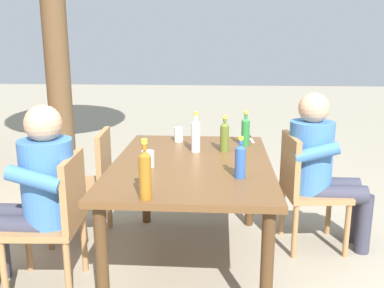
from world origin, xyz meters
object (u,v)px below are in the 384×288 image
object	(u,v)px
bottle_olive	(225,136)
person_in_plaid_shirt	(321,164)
chair_near_right	(305,185)
bottle_clear	(196,135)
chair_far_right	(89,180)
person_in_white_shirt	(36,190)
chair_far_left	(56,215)
bottle_blue	(240,160)
bottle_green	(246,131)
bottle_amber	(145,173)
table_knife	(251,138)
dining_table	(192,174)
cup_glass	(179,134)
cup_steel	(148,159)
backpack_by_far_side	(229,179)
backpack_by_near_side	(209,176)

from	to	relation	value
bottle_olive	person_in_plaid_shirt	bearing A→B (deg)	-84.50
chair_near_right	bottle_clear	distance (m)	0.91
chair_far_right	bottle_clear	world-z (taller)	bottle_clear
person_in_plaid_shirt	bottle_clear	world-z (taller)	person_in_plaid_shirt
person_in_white_shirt	person_in_plaid_shirt	world-z (taller)	same
chair_far_left	bottle_blue	size ratio (longest dim) A/B	3.49
bottle_blue	bottle_green	distance (m)	0.80
chair_near_right	bottle_blue	distance (m)	0.92
bottle_amber	bottle_green	world-z (taller)	bottle_amber
chair_far_right	table_knife	xyz separation A→B (m)	(0.34, -1.26, 0.27)
chair_far_left	bottle_amber	world-z (taller)	bottle_amber
dining_table	bottle_clear	distance (m)	0.33
bottle_olive	bottle_green	distance (m)	0.25
cup_glass	cup_steel	bearing A→B (deg)	169.76
bottle_olive	chair_far_right	bearing A→B (deg)	85.86
chair_near_right	table_knife	world-z (taller)	chair_near_right
chair_far_left	bottle_green	world-z (taller)	bottle_green
bottle_clear	bottle_blue	size ratio (longest dim) A/B	1.17
bottle_amber	backpack_by_far_side	xyz separation A→B (m)	(1.96, -0.47, -0.68)
bottle_olive	backpack_by_near_side	bearing A→B (deg)	6.86
dining_table	table_knife	size ratio (longest dim) A/B	6.36
bottle_clear	table_knife	bearing A→B (deg)	-44.44
bottle_clear	backpack_by_near_side	world-z (taller)	bottle_clear
bottle_amber	backpack_by_far_side	size ratio (longest dim) A/B	0.71
dining_table	person_in_white_shirt	size ratio (longest dim) A/B	1.30
chair_near_right	person_in_white_shirt	xyz separation A→B (m)	(-0.68, 1.75, 0.17)
backpack_by_near_side	backpack_by_far_side	xyz separation A→B (m)	(-0.12, -0.20, 0.01)
chair_far_right	backpack_by_near_side	distance (m)	1.40
chair_near_right	bottle_blue	world-z (taller)	bottle_blue
person_in_plaid_shirt	cup_steel	bearing A→B (deg)	111.99
dining_table	bottle_amber	world-z (taller)	bottle_amber
cup_steel	chair_far_left	bearing A→B (deg)	109.87
person_in_white_shirt	bottle_olive	xyz separation A→B (m)	(0.62, -1.15, 0.21)
backpack_by_near_side	bottle_blue	bearing A→B (deg)	-172.62
chair_far_right	cup_glass	bearing A→B (deg)	-72.56
cup_glass	bottle_amber	bearing A→B (deg)	177.94
bottle_blue	bottle_olive	xyz separation A→B (m)	(0.60, 0.09, 0.01)
dining_table	bottle_blue	bearing A→B (deg)	-136.89
bottle_clear	cup_glass	world-z (taller)	bottle_clear
cup_steel	bottle_clear	bearing A→B (deg)	-35.42
chair_far_right	backpack_by_far_side	size ratio (longest dim) A/B	1.96
person_in_white_shirt	cup_steel	bearing A→B (deg)	-72.84
dining_table	chair_far_right	size ratio (longest dim) A/B	1.76
chair_far_left	backpack_by_near_side	world-z (taller)	chair_far_left
cup_glass	backpack_by_near_side	distance (m)	1.04
dining_table	bottle_clear	world-z (taller)	bottle_clear
bottle_olive	cup_steel	bearing A→B (deg)	130.46
bottle_green	cup_steel	distance (m)	0.89
bottle_olive	cup_steel	size ratio (longest dim) A/B	2.52
person_in_white_shirt	bottle_amber	world-z (taller)	person_in_white_shirt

